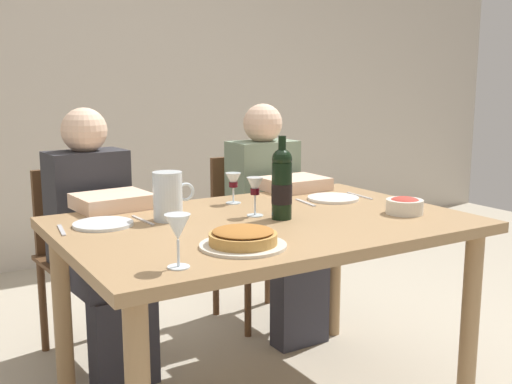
{
  "coord_description": "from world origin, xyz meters",
  "views": [
    {
      "loc": [
        -1.19,
        -1.9,
        1.28
      ],
      "look_at": [
        0.0,
        0.07,
        0.85
      ],
      "focal_mm": 42.89,
      "sensor_mm": 36.0,
      "label": 1
    }
  ],
  "objects_px": {
    "dinner_plate_left_setting": "(333,198)",
    "diner_right": "(275,213)",
    "wine_bottle": "(282,184)",
    "chair_right": "(251,226)",
    "water_pitcher": "(168,199)",
    "baked_tart": "(243,238)",
    "wine_glass_right_diner": "(255,189)",
    "dinner_plate_right_setting": "(103,224)",
    "diner_left": "(99,234)",
    "salad_bowl": "(405,205)",
    "wine_glass_centre": "(233,182)",
    "wine_glass_left_diner": "(178,229)",
    "chair_left": "(82,249)",
    "dining_table": "(265,243)"
  },
  "relations": [
    {
      "from": "dinner_plate_left_setting",
      "to": "diner_right",
      "type": "bearing_deg",
      "value": 91.36
    },
    {
      "from": "wine_bottle",
      "to": "chair_right",
      "type": "height_order",
      "value": "wine_bottle"
    },
    {
      "from": "water_pitcher",
      "to": "baked_tart",
      "type": "height_order",
      "value": "water_pitcher"
    },
    {
      "from": "wine_glass_right_diner",
      "to": "dinner_plate_right_setting",
      "type": "xyz_separation_m",
      "value": [
        -0.55,
        0.14,
        -0.1
      ]
    },
    {
      "from": "diner_left",
      "to": "salad_bowl",
      "type": "bearing_deg",
      "value": 133.55
    },
    {
      "from": "wine_bottle",
      "to": "diner_right",
      "type": "distance_m",
      "value": 0.81
    },
    {
      "from": "salad_bowl",
      "to": "wine_glass_right_diner",
      "type": "bearing_deg",
      "value": 152.71
    },
    {
      "from": "baked_tart",
      "to": "dinner_plate_right_setting",
      "type": "xyz_separation_m",
      "value": [
        -0.29,
        0.51,
        -0.02
      ]
    },
    {
      "from": "wine_glass_centre",
      "to": "chair_right",
      "type": "relative_size",
      "value": 0.15
    },
    {
      "from": "wine_glass_left_diner",
      "to": "wine_bottle",
      "type": "bearing_deg",
      "value": 31.71
    },
    {
      "from": "water_pitcher",
      "to": "diner_left",
      "type": "distance_m",
      "value": 0.55
    },
    {
      "from": "wine_glass_left_diner",
      "to": "chair_right",
      "type": "bearing_deg",
      "value": 52.07
    },
    {
      "from": "wine_glass_left_diner",
      "to": "chair_left",
      "type": "bearing_deg",
      "value": 86.99
    },
    {
      "from": "dining_table",
      "to": "diner_right",
      "type": "height_order",
      "value": "diner_right"
    },
    {
      "from": "wine_glass_left_diner",
      "to": "diner_left",
      "type": "xyz_separation_m",
      "value": [
        0.08,
        1.04,
        -0.26
      ]
    },
    {
      "from": "baked_tart",
      "to": "dinner_plate_right_setting",
      "type": "relative_size",
      "value": 1.29
    },
    {
      "from": "chair_left",
      "to": "dinner_plate_left_setting",
      "type": "bearing_deg",
      "value": 137.12
    },
    {
      "from": "dinner_plate_right_setting",
      "to": "wine_glass_left_diner",
      "type": "bearing_deg",
      "value": -87.3
    },
    {
      "from": "salad_bowl",
      "to": "diner_right",
      "type": "bearing_deg",
      "value": 94.93
    },
    {
      "from": "salad_bowl",
      "to": "diner_left",
      "type": "distance_m",
      "value": 1.3
    },
    {
      "from": "baked_tart",
      "to": "wine_glass_right_diner",
      "type": "distance_m",
      "value": 0.45
    },
    {
      "from": "wine_glass_right_diner",
      "to": "wine_glass_centre",
      "type": "relative_size",
      "value": 1.15
    },
    {
      "from": "wine_glass_right_diner",
      "to": "salad_bowl",
      "type": "bearing_deg",
      "value": -27.29
    },
    {
      "from": "dining_table",
      "to": "salad_bowl",
      "type": "xyz_separation_m",
      "value": [
        0.52,
        -0.19,
        0.13
      ]
    },
    {
      "from": "dinner_plate_right_setting",
      "to": "chair_left",
      "type": "relative_size",
      "value": 0.25
    },
    {
      "from": "diner_left",
      "to": "diner_right",
      "type": "relative_size",
      "value": 1.0
    },
    {
      "from": "wine_bottle",
      "to": "dinner_plate_right_setting",
      "type": "height_order",
      "value": "wine_bottle"
    },
    {
      "from": "wine_glass_left_diner",
      "to": "chair_left",
      "type": "relative_size",
      "value": 0.18
    },
    {
      "from": "diner_left",
      "to": "wine_bottle",
      "type": "bearing_deg",
      "value": 121.51
    },
    {
      "from": "dining_table",
      "to": "chair_right",
      "type": "distance_m",
      "value": 0.99
    },
    {
      "from": "wine_glass_left_diner",
      "to": "chair_right",
      "type": "relative_size",
      "value": 0.18
    },
    {
      "from": "dining_table",
      "to": "baked_tart",
      "type": "bearing_deg",
      "value": -132.47
    },
    {
      "from": "dinner_plate_right_setting",
      "to": "diner_left",
      "type": "relative_size",
      "value": 0.19
    },
    {
      "from": "baked_tart",
      "to": "diner_left",
      "type": "distance_m",
      "value": 0.98
    },
    {
      "from": "wine_glass_right_diner",
      "to": "wine_bottle",
      "type": "bearing_deg",
      "value": -57.36
    },
    {
      "from": "salad_bowl",
      "to": "diner_left",
      "type": "xyz_separation_m",
      "value": [
        -0.96,
        0.86,
        -0.18
      ]
    },
    {
      "from": "wine_glass_right_diner",
      "to": "chair_right",
      "type": "bearing_deg",
      "value": 60.46
    },
    {
      "from": "dinner_plate_left_setting",
      "to": "diner_left",
      "type": "bearing_deg",
      "value": 151.74
    },
    {
      "from": "chair_left",
      "to": "diner_left",
      "type": "relative_size",
      "value": 0.75
    },
    {
      "from": "dinner_plate_right_setting",
      "to": "diner_left",
      "type": "bearing_deg",
      "value": 75.83
    },
    {
      "from": "chair_right",
      "to": "baked_tart",
      "type": "bearing_deg",
      "value": 57.6
    },
    {
      "from": "dining_table",
      "to": "salad_bowl",
      "type": "relative_size",
      "value": 10.33
    },
    {
      "from": "water_pitcher",
      "to": "wine_glass_centre",
      "type": "xyz_separation_m",
      "value": [
        0.36,
        0.15,
        0.01
      ]
    },
    {
      "from": "salad_bowl",
      "to": "chair_right",
      "type": "relative_size",
      "value": 0.17
    },
    {
      "from": "dining_table",
      "to": "water_pitcher",
      "type": "bearing_deg",
      "value": 150.07
    },
    {
      "from": "wine_glass_left_diner",
      "to": "diner_right",
      "type": "relative_size",
      "value": 0.13
    },
    {
      "from": "dinner_plate_right_setting",
      "to": "chair_right",
      "type": "distance_m",
      "value": 1.22
    },
    {
      "from": "baked_tart",
      "to": "wine_glass_centre",
      "type": "bearing_deg",
      "value": 63.48
    },
    {
      "from": "dinner_plate_left_setting",
      "to": "baked_tart",
      "type": "bearing_deg",
      "value": -147.28
    },
    {
      "from": "wine_glass_left_diner",
      "to": "dinner_plate_right_setting",
      "type": "height_order",
      "value": "wine_glass_left_diner"
    }
  ]
}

